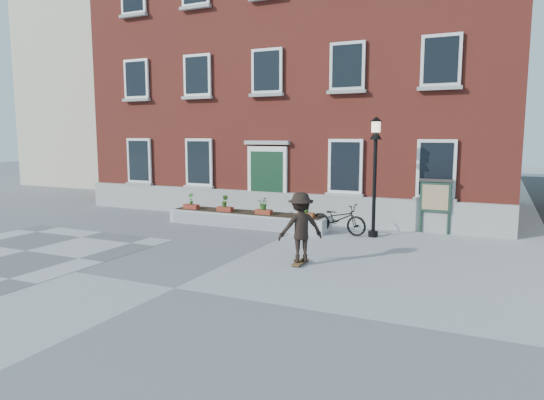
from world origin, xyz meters
The scene contains 9 objects.
ground centered at (0.00, 0.00, 0.00)m, with size 100.00×100.00×0.00m, color #9C9D9F.
checker_patch centered at (-6.00, 1.00, 0.01)m, with size 6.00×6.00×0.01m, color #5D5D60.
distant_building centered at (-18.00, 20.00, 6.50)m, with size 10.00×12.00×13.00m, color beige.
bicycle centered at (1.49, 7.19, 0.53)m, with size 0.70×2.00×1.05m, color black.
brick_building centered at (-2.00, 13.98, 6.30)m, with size 18.40×10.85×12.60m.
planter_assembly centered at (-1.99, 7.18, 0.31)m, with size 6.20×1.12×1.15m.
lamp_post centered at (2.68, 7.25, 2.54)m, with size 0.40×0.40×3.93m.
notice_board centered at (4.44, 8.70, 1.26)m, with size 1.10×0.16×1.87m.
skateboarder centered at (1.77, 3.02, 0.98)m, with size 1.34×1.26×1.89m.
Camera 1 is at (6.29, -8.43, 3.34)m, focal length 32.00 mm.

